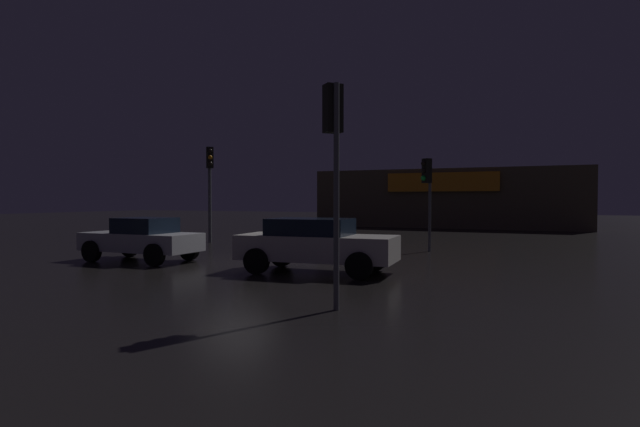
{
  "coord_description": "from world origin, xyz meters",
  "views": [
    {
      "loc": [
        8.92,
        -13.65,
        2.05
      ],
      "look_at": [
        -0.43,
        7.68,
        1.39
      ],
      "focal_mm": 28.17,
      "sensor_mm": 36.0,
      "label": 1
    }
  ],
  "objects_px": {
    "traffic_signal_main": "(427,181)",
    "car_crossing": "(315,244)",
    "traffic_signal_cross_right": "(210,176)",
    "traffic_signal_opposite": "(333,137)",
    "car_near": "(142,239)",
    "store_building": "(452,198)"
  },
  "relations": [
    {
      "from": "store_building",
      "to": "car_crossing",
      "type": "distance_m",
      "value": 27.05
    },
    {
      "from": "traffic_signal_main",
      "to": "car_crossing",
      "type": "xyz_separation_m",
      "value": [
        -1.71,
        -6.82,
        -1.97
      ]
    },
    {
      "from": "store_building",
      "to": "traffic_signal_cross_right",
      "type": "xyz_separation_m",
      "value": [
        -8.05,
        -20.15,
        1.02
      ]
    },
    {
      "from": "traffic_signal_main",
      "to": "traffic_signal_cross_right",
      "type": "distance_m",
      "value": 10.28
    },
    {
      "from": "store_building",
      "to": "traffic_signal_cross_right",
      "type": "relative_size",
      "value": 4.24
    },
    {
      "from": "store_building",
      "to": "traffic_signal_main",
      "type": "xyz_separation_m",
      "value": [
        2.22,
        -20.19,
        0.67
      ]
    },
    {
      "from": "traffic_signal_opposite",
      "to": "car_near",
      "type": "relative_size",
      "value": 1.04
    },
    {
      "from": "traffic_signal_cross_right",
      "to": "car_near",
      "type": "height_order",
      "value": "traffic_signal_cross_right"
    },
    {
      "from": "traffic_signal_main",
      "to": "traffic_signal_opposite",
      "type": "distance_m",
      "value": 10.96
    },
    {
      "from": "traffic_signal_main",
      "to": "traffic_signal_opposite",
      "type": "height_order",
      "value": "traffic_signal_opposite"
    },
    {
      "from": "traffic_signal_main",
      "to": "car_crossing",
      "type": "height_order",
      "value": "traffic_signal_main"
    },
    {
      "from": "traffic_signal_opposite",
      "to": "car_near",
      "type": "height_order",
      "value": "traffic_signal_opposite"
    },
    {
      "from": "traffic_signal_opposite",
      "to": "traffic_signal_cross_right",
      "type": "bearing_deg",
      "value": 134.46
    },
    {
      "from": "car_crossing",
      "to": "traffic_signal_main",
      "type": "bearing_deg",
      "value": 75.94
    },
    {
      "from": "traffic_signal_opposite",
      "to": "traffic_signal_cross_right",
      "type": "xyz_separation_m",
      "value": [
        -10.77,
        10.98,
        -0.08
      ]
    },
    {
      "from": "store_building",
      "to": "car_crossing",
      "type": "height_order",
      "value": "store_building"
    },
    {
      "from": "traffic_signal_main",
      "to": "traffic_signal_cross_right",
      "type": "bearing_deg",
      "value": 179.78
    },
    {
      "from": "traffic_signal_main",
      "to": "traffic_signal_cross_right",
      "type": "relative_size",
      "value": 0.81
    },
    {
      "from": "store_building",
      "to": "car_crossing",
      "type": "xyz_separation_m",
      "value": [
        0.51,
        -27.02,
        -1.31
      ]
    },
    {
      "from": "store_building",
      "to": "car_near",
      "type": "xyz_separation_m",
      "value": [
        -5.84,
        -26.95,
        -1.37
      ]
    },
    {
      "from": "traffic_signal_main",
      "to": "car_crossing",
      "type": "bearing_deg",
      "value": -104.06
    },
    {
      "from": "store_building",
      "to": "traffic_signal_opposite",
      "type": "height_order",
      "value": "store_building"
    }
  ]
}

